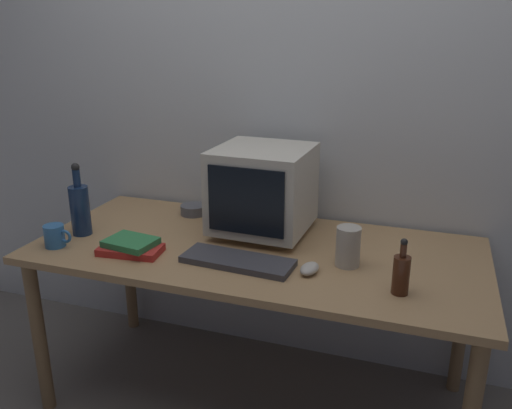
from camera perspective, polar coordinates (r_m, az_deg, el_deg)
The scene contains 12 objects.
ground_plane at distance 2.50m, azimuth -0.00°, elevation -19.98°, with size 6.00×6.00×0.00m, color slate.
back_wall at distance 2.42m, azimuth 3.62°, elevation 11.22°, with size 4.00×0.08×2.50m, color silver.
desk at distance 2.16m, azimuth -0.00°, elevation -6.44°, with size 1.78×0.81×0.72m.
crt_monitor at distance 2.20m, azimuth 0.74°, elevation 1.61°, with size 0.39×0.40×0.37m.
keyboard at distance 1.98m, azimuth -1.98°, elevation -6.08°, with size 0.42×0.15×0.02m, color #3F3F47.
computer_mouse at distance 1.91m, azimuth 5.78°, elevation -6.88°, with size 0.06×0.10×0.04m, color beige.
bottle_tall at distance 2.34m, azimuth -18.40°, elevation -0.35°, with size 0.08×0.08×0.31m.
bottle_short at distance 1.81m, azimuth 15.34°, elevation -7.14°, with size 0.06×0.06×0.20m.
book_stack at distance 2.12m, azimuth -13.33°, elevation -4.42°, with size 0.25×0.17×0.05m.
mug at distance 2.26m, azimuth -20.79°, elevation -3.18°, with size 0.12×0.08×0.09m.
cd_spindle at distance 2.50m, azimuth -6.75°, elevation -0.55°, with size 0.12×0.12×0.04m, color #595B66.
metal_canister at distance 1.97m, azimuth 9.87°, elevation -4.47°, with size 0.09×0.09×0.15m, color #B7B2A8.
Camera 1 is at (0.63, -1.85, 1.57)m, focal length 37.20 mm.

